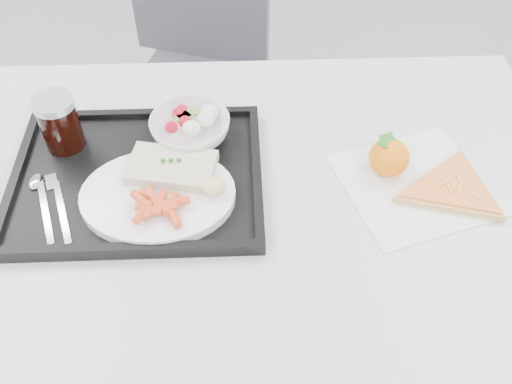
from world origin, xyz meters
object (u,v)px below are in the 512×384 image
at_px(tangerine, 389,157).
at_px(pizza_slice, 453,189).
at_px(table, 248,215).
at_px(dinner_plate, 158,196).
at_px(cola_glass, 59,122).
at_px(salad_bowl, 190,129).
at_px(tray, 138,178).
at_px(chair, 200,56).

height_order(tangerine, pizza_slice, tangerine).
relative_size(table, dinner_plate, 4.44).
distance_m(tangerine, pizza_slice, 0.13).
relative_size(cola_glass, tangerine, 1.34).
relative_size(salad_bowl, tangerine, 1.89).
bearing_deg(tangerine, tray, -178.74).
bearing_deg(table, chair, 99.36).
bearing_deg(pizza_slice, tray, 175.04).
height_order(cola_glass, pizza_slice, cola_glass).
height_order(table, chair, chair).
relative_size(tray, salad_bowl, 2.96).
height_order(dinner_plate, tangerine, tangerine).
bearing_deg(tray, pizza_slice, -4.96).
xyz_separation_m(table, salad_bowl, (-0.10, 0.13, 0.11)).
bearing_deg(table, tray, 170.76).
distance_m(cola_glass, tangerine, 0.61).
distance_m(table, chair, 0.75).
xyz_separation_m(tray, cola_glass, (-0.14, 0.09, 0.06)).
distance_m(chair, salad_bowl, 0.65).
height_order(salad_bowl, pizza_slice, salad_bowl).
distance_m(table, cola_glass, 0.39).
bearing_deg(dinner_plate, cola_glass, 141.78).
bearing_deg(pizza_slice, table, 177.38).
bearing_deg(salad_bowl, chair, 91.50).
xyz_separation_m(chair, cola_glass, (-0.22, -0.61, 0.28)).
bearing_deg(table, tangerine, 9.29).
relative_size(chair, tangerine, 11.58).
bearing_deg(tangerine, pizza_slice, -28.85).
relative_size(table, tray, 2.67).
height_order(chair, tray, chair).
distance_m(chair, cola_glass, 0.71).
relative_size(table, pizza_slice, 4.44).
bearing_deg(table, salad_bowl, 128.83).
bearing_deg(tray, cola_glass, 148.23).
height_order(tray, dinner_plate, dinner_plate).
xyz_separation_m(salad_bowl, pizza_slice, (0.47, -0.15, -0.03)).
bearing_deg(cola_glass, pizza_slice, -11.01).
bearing_deg(tangerine, salad_bowl, 166.49).
relative_size(salad_bowl, cola_glass, 1.41).
distance_m(tray, pizza_slice, 0.57).
bearing_deg(table, cola_glass, 160.50).
relative_size(tray, cola_glass, 4.17).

